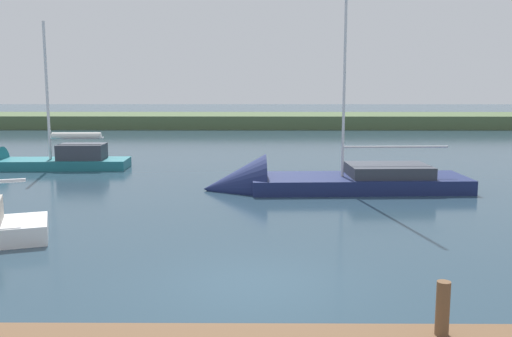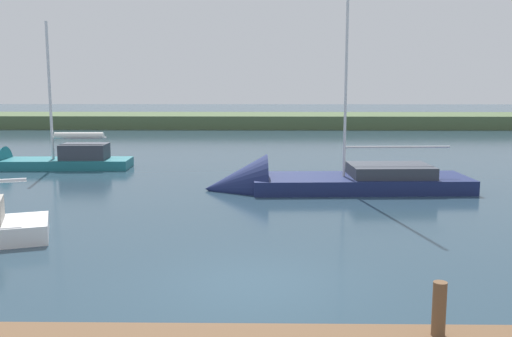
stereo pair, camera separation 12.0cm
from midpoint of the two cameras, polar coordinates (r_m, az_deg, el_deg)
name	(u,v)px [view 2 (the right image)]	position (r m, az deg, el deg)	size (l,w,h in m)	color
ground_plane	(252,286)	(12.19, -0.08, -11.64)	(200.00, 200.00, 0.00)	#263D4C
far_shoreline	(262,126)	(55.06, 0.66, 4.23)	(180.00, 8.00, 2.40)	#4C603D
mooring_post_near	(439,309)	(8.76, 18.24, -13.20)	(0.20, 0.20, 0.80)	brown
sailboat_far_right	(310,187)	(22.57, 5.61, -1.82)	(10.45, 3.16, 11.84)	navy
sailboat_far_left	(39,164)	(30.14, -20.81, 0.47)	(7.99, 2.28, 8.01)	#1E6B75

